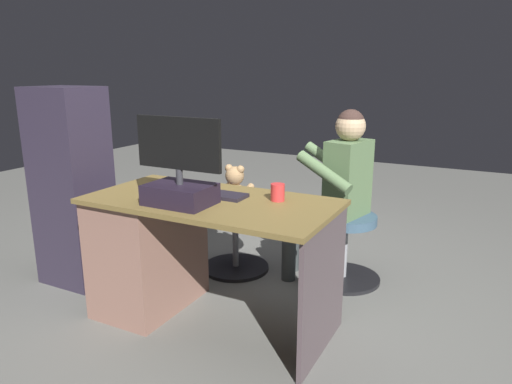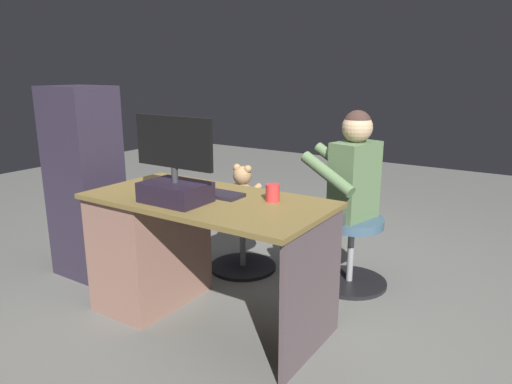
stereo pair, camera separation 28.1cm
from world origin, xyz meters
name	(u,v)px [view 2 (the right image)]	position (x,y,z in m)	size (l,w,h in m)	color
ground_plane	(245,294)	(0.00, 0.00, 0.00)	(10.00, 10.00, 0.00)	slate
desk	(163,244)	(0.36, 0.37, 0.40)	(1.39, 0.70, 0.75)	brown
monitor	(175,178)	(0.09, 0.53, 0.88)	(0.51, 0.25, 0.46)	black
keyboard	(209,192)	(0.04, 0.30, 0.76)	(0.42, 0.14, 0.02)	black
computer_mouse	(169,183)	(0.37, 0.29, 0.76)	(0.06, 0.10, 0.04)	#242632
cup	(273,193)	(-0.34, 0.23, 0.79)	(0.08, 0.08, 0.09)	red
tv_remote	(156,186)	(0.40, 0.36, 0.76)	(0.04, 0.15, 0.02)	black
office_chair_teddy	(243,232)	(0.25, -0.34, 0.29)	(0.49, 0.49, 0.48)	black
teddy_bear	(243,188)	(0.25, -0.35, 0.62)	(0.22, 0.22, 0.31)	#A17C52
visitor_chair	(351,246)	(-0.51, -0.53, 0.28)	(0.51, 0.51, 0.48)	black
person	(341,183)	(-0.43, -0.51, 0.71)	(0.57, 0.55, 1.19)	#56724A
equipment_rack	(85,183)	(1.15, 0.31, 0.67)	(0.44, 0.36, 1.34)	#2D2637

